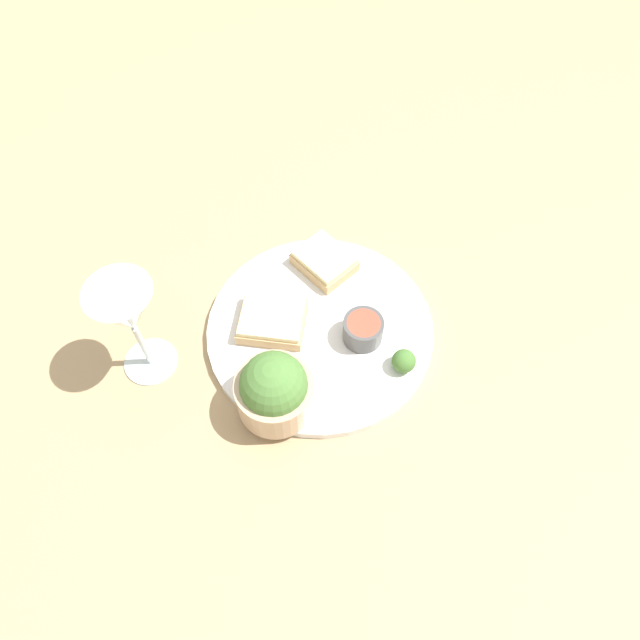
% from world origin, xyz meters
% --- Properties ---
extents(ground_plane, '(4.00, 4.00, 0.00)m').
position_xyz_m(ground_plane, '(0.00, 0.00, 0.00)').
color(ground_plane, tan).
extents(dinner_plate, '(0.30, 0.30, 0.01)m').
position_xyz_m(dinner_plate, '(0.00, 0.00, 0.01)').
color(dinner_plate, white).
rests_on(dinner_plate, ground_plane).
extents(salad_bowl, '(0.10, 0.10, 0.09)m').
position_xyz_m(salad_bowl, '(0.03, -0.12, 0.05)').
color(salad_bowl, tan).
rests_on(salad_bowl, dinner_plate).
extents(sauce_ramekin, '(0.05, 0.05, 0.04)m').
position_xyz_m(sauce_ramekin, '(0.05, 0.03, 0.03)').
color(sauce_ramekin, '#4C4C4C').
rests_on(sauce_ramekin, dinner_plate).
extents(cheese_toast_near, '(0.11, 0.11, 0.03)m').
position_xyz_m(cheese_toast_near, '(-0.05, -0.04, 0.03)').
color(cheese_toast_near, tan).
rests_on(cheese_toast_near, dinner_plate).
extents(cheese_toast_far, '(0.08, 0.07, 0.03)m').
position_xyz_m(cheese_toast_far, '(-0.06, 0.08, 0.03)').
color(cheese_toast_far, tan).
rests_on(cheese_toast_far, dinner_plate).
extents(wine_glass, '(0.08, 0.08, 0.16)m').
position_xyz_m(wine_glass, '(-0.13, -0.18, 0.12)').
color(wine_glass, silver).
rests_on(wine_glass, ground_plane).
extents(garnish, '(0.03, 0.03, 0.03)m').
position_xyz_m(garnish, '(0.12, 0.03, 0.03)').
color(garnish, '#477533').
rests_on(garnish, dinner_plate).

